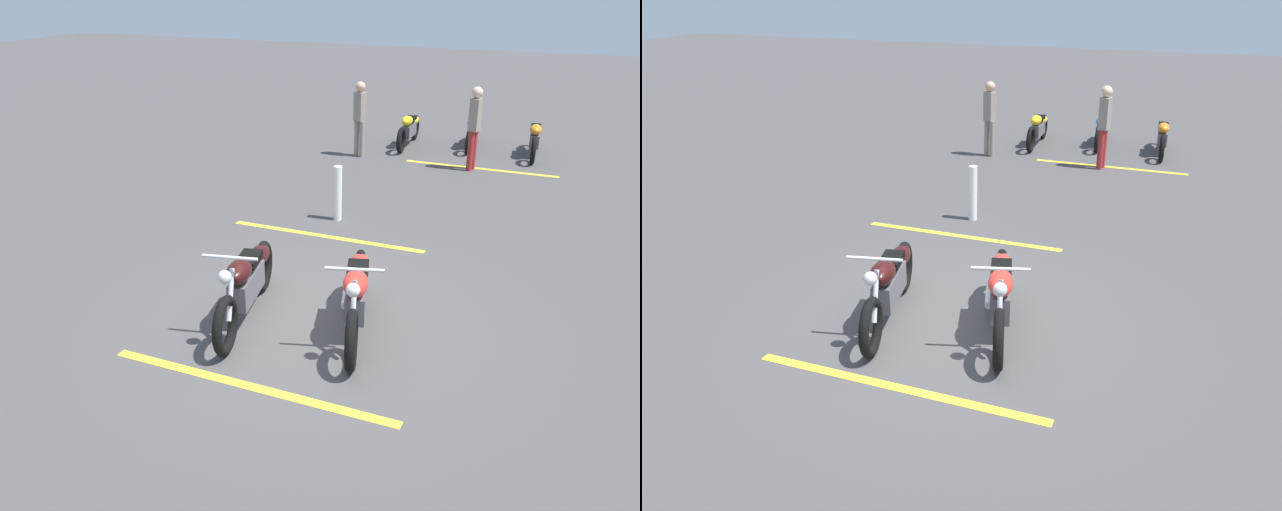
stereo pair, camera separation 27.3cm
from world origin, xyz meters
The scene contains 12 objects.
ground_plane centered at (0.00, 0.00, 0.00)m, with size 60.00×60.00×0.00m, color #474444.
motorcycle_bright_foreground centered at (0.03, -0.64, 0.46)m, with size 2.17×0.85×1.04m.
motorcycle_dark_foreground centered at (-0.20, 0.67, 0.46)m, with size 2.20×0.77×1.04m.
motorcycle_row_far_left centered at (8.91, -1.65, 0.41)m, with size 2.01×0.35×0.76m.
motorcycle_row_left centered at (9.17, -0.23, 0.40)m, with size 1.94×0.30×0.73m.
motorcycle_row_center centered at (8.69, 1.19, 0.41)m, with size 2.01×0.29×0.75m.
bystander_near_row centered at (7.32, 1.96, 0.92)m, with size 0.26×0.29×1.65m.
bystander_secondary centered at (7.20, -0.58, 0.96)m, with size 0.29×0.23×1.72m.
bollard_post centered at (3.32, 0.90, 0.46)m, with size 0.14×0.14×0.93m, color white.
parking_stripe_near centered at (-1.49, -0.04, 0.00)m, with size 3.20×0.12×0.01m, color yellow.
parking_stripe_mid centered at (2.55, 0.79, 0.00)m, with size 3.20×0.12×0.01m, color yellow.
parking_stripe_far centered at (7.36, -0.75, 0.00)m, with size 3.20×0.12×0.01m, color yellow.
Camera 2 is at (-6.36, -2.59, 3.85)m, focal length 36.55 mm.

